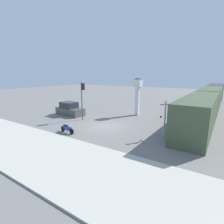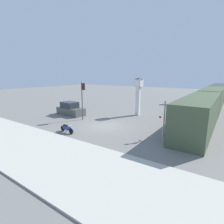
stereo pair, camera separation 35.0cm
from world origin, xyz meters
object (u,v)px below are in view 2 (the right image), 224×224
(motorcycle, at_px, (67,129))
(railroad_crossing_signal, at_px, (164,117))
(clock_tower, at_px, (138,91))
(freight_train, at_px, (212,99))
(traffic_light, at_px, (83,95))
(parked_car, at_px, (71,109))

(motorcycle, distance_m, railroad_crossing_signal, 9.20)
(motorcycle, bearing_deg, clock_tower, 83.19)
(railroad_crossing_signal, bearing_deg, freight_train, 82.70)
(traffic_light, height_order, railroad_crossing_signal, traffic_light)
(freight_train, distance_m, railroad_crossing_signal, 17.39)
(clock_tower, height_order, freight_train, clock_tower)
(motorcycle, xyz_separation_m, traffic_light, (-2.02, 4.48, 2.75))
(clock_tower, relative_size, railroad_crossing_signal, 1.54)
(traffic_light, bearing_deg, freight_train, 53.59)
(traffic_light, xyz_separation_m, parked_car, (-3.47, 1.07, -2.40))
(clock_tower, relative_size, parked_car, 1.19)
(freight_train, height_order, parked_car, freight_train)
(clock_tower, height_order, traffic_light, clock_tower)
(clock_tower, height_order, railroad_crossing_signal, clock_tower)
(parked_car, bearing_deg, freight_train, 48.70)
(motorcycle, relative_size, parked_car, 0.44)
(clock_tower, bearing_deg, railroad_crossing_signal, -48.82)
(traffic_light, xyz_separation_m, railroad_crossing_signal, (10.17, -0.46, -1.33))
(motorcycle, xyz_separation_m, freight_train, (10.36, 21.27, 1.30))
(traffic_light, bearing_deg, motorcycle, -65.69)
(motorcycle, xyz_separation_m, clock_tower, (2.35, 10.64, 2.96))
(clock_tower, relative_size, traffic_light, 1.11)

